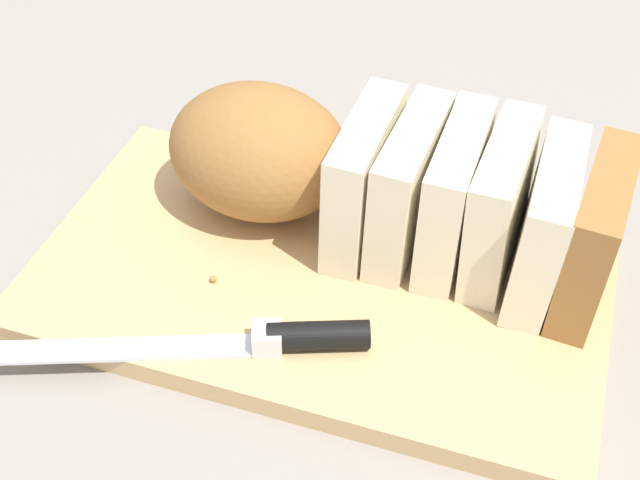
% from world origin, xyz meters
% --- Properties ---
extents(ground_plane, '(3.00, 3.00, 0.00)m').
position_xyz_m(ground_plane, '(0.00, 0.00, 0.00)').
color(ground_plane, gray).
extents(cutting_board, '(0.43, 0.26, 0.02)m').
position_xyz_m(cutting_board, '(0.00, 0.00, 0.01)').
color(cutting_board, tan).
rests_on(cutting_board, ground_plane).
extents(bread_loaf, '(0.35, 0.15, 0.10)m').
position_xyz_m(bread_loaf, '(0.02, 0.05, 0.07)').
color(bread_loaf, '#996633').
rests_on(bread_loaf, cutting_board).
extents(bread_knife, '(0.30, 0.12, 0.02)m').
position_xyz_m(bread_knife, '(-0.03, -0.09, 0.03)').
color(bread_knife, silver).
rests_on(bread_knife, cutting_board).
extents(crumb_near_knife, '(0.01, 0.01, 0.01)m').
position_xyz_m(crumb_near_knife, '(-0.07, -0.04, 0.02)').
color(crumb_near_knife, '#A8753D').
rests_on(crumb_near_knife, cutting_board).
extents(crumb_near_loaf, '(0.00, 0.00, 0.00)m').
position_xyz_m(crumb_near_loaf, '(0.01, -0.06, 0.02)').
color(crumb_near_loaf, '#A8753D').
rests_on(crumb_near_loaf, cutting_board).
extents(crumb_stray_left, '(0.01, 0.01, 0.01)m').
position_xyz_m(crumb_stray_left, '(0.02, -0.00, 0.02)').
color(crumb_stray_left, '#A8753D').
rests_on(crumb_stray_left, cutting_board).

